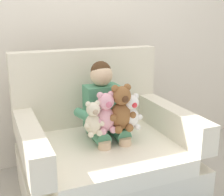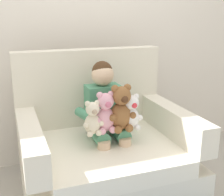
# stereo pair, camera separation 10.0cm
# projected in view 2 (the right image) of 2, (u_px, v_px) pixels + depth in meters

# --- Properties ---
(ground_plane) EXTENTS (8.00, 8.00, 0.00)m
(ground_plane) POSITION_uv_depth(u_px,v_px,m) (106.00, 195.00, 2.37)
(ground_plane) COLOR #ADA89E
(back_wall) EXTENTS (6.00, 0.10, 2.60)m
(back_wall) POSITION_uv_depth(u_px,v_px,m) (77.00, 22.00, 2.74)
(back_wall) COLOR silver
(back_wall) RESTS_ON ground
(armchair) EXTENTS (1.23, 1.01, 1.10)m
(armchair) POSITION_uv_depth(u_px,v_px,m) (103.00, 154.00, 2.33)
(armchair) COLOR silver
(armchair) RESTS_ON ground
(seated_child) EXTENTS (0.45, 0.39, 0.82)m
(seated_child) POSITION_uv_depth(u_px,v_px,m) (106.00, 111.00, 2.28)
(seated_child) COLOR #4C9370
(seated_child) RESTS_ON armchair
(plush_cream) EXTENTS (0.15, 0.12, 0.25)m
(plush_cream) POSITION_uv_depth(u_px,v_px,m) (93.00, 119.00, 2.07)
(plush_cream) COLOR silver
(plush_cream) RESTS_ON armchair
(plush_pink) EXTENTS (0.18, 0.14, 0.30)m
(plush_pink) POSITION_uv_depth(u_px,v_px,m) (106.00, 113.00, 2.11)
(plush_pink) COLOR #EAA8BC
(plush_pink) RESTS_ON armchair
(plush_white) EXTENTS (0.16, 0.13, 0.27)m
(plush_white) POSITION_uv_depth(u_px,v_px,m) (131.00, 113.00, 2.16)
(plush_white) COLOR white
(plush_white) RESTS_ON armchair
(plush_brown) EXTENTS (0.20, 0.17, 0.34)m
(plush_brown) POSITION_uv_depth(u_px,v_px,m) (121.00, 109.00, 2.13)
(plush_brown) COLOR brown
(plush_brown) RESTS_ON armchair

